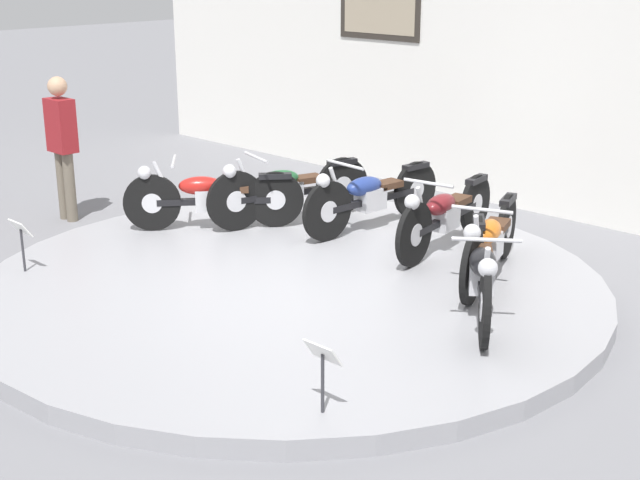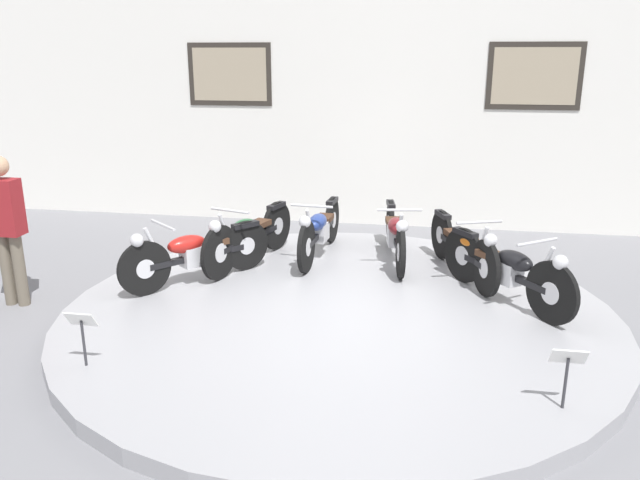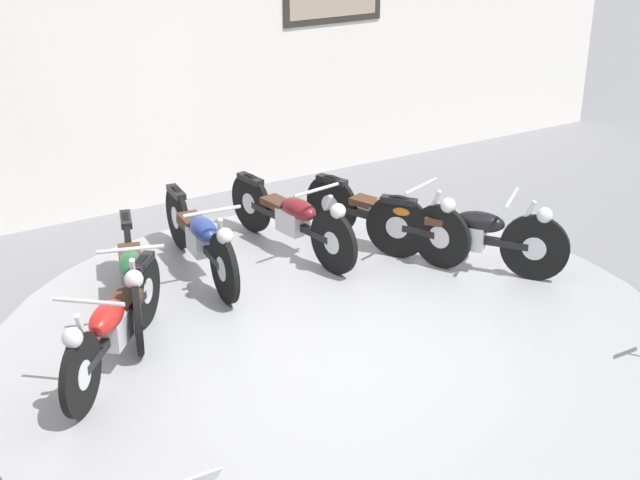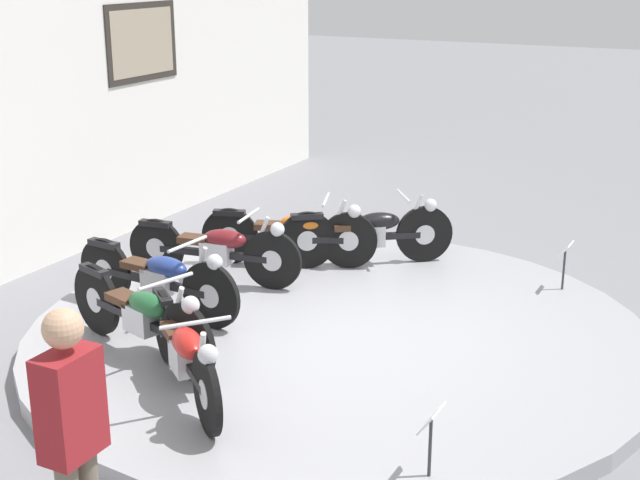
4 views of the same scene
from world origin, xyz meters
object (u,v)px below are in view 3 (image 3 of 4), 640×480
Objects in this scene: motorcycle_maroon at (293,217)px; motorcycle_orange at (387,215)px; motorcycle_black at (469,231)px; motorcycle_blue at (201,237)px; motorcycle_red at (113,324)px; motorcycle_green at (132,273)px.

motorcycle_orange reaches higher than motorcycle_maroon.
motorcycle_black is at bearing -43.68° from motorcycle_maroon.
motorcycle_blue is 1.00m from motorcycle_maroon.
motorcycle_maroon is at bearing 151.80° from motorcycle_orange.
motorcycle_maroon is 1.04× the size of motorcycle_orange.
motorcycle_blue is 1.22× the size of motorcycle_black.
motorcycle_orange reaches higher than motorcycle_red.
motorcycle_blue is 1.01× the size of motorcycle_maroon.
motorcycle_black is at bearing -60.74° from motorcycle_orange.
motorcycle_green is 2.69m from motorcycle_orange.
motorcycle_blue is (1.28, 1.21, 0.01)m from motorcycle_red.
motorcycle_green is 1.90m from motorcycle_maroon.
motorcycle_red is at bearing -151.98° from motorcycle_maroon.
motorcycle_red is at bearing -136.45° from motorcycle_blue.
motorcycle_black reaches higher than motorcycle_orange.
motorcycle_blue is 1.90m from motorcycle_orange.
motorcycle_red is 0.79× the size of motorcycle_maroon.
motorcycle_blue is at bearing 43.55° from motorcycle_red.
motorcycle_orange is at bearing 13.68° from motorcycle_red.
motorcycle_black reaches higher than motorcycle_red.
motorcycle_blue reaches higher than motorcycle_maroon.
motorcycle_blue reaches higher than motorcycle_red.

